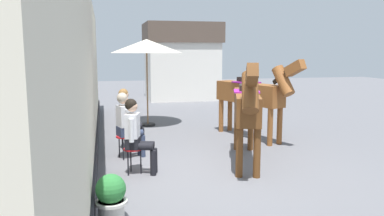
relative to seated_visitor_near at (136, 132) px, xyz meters
The scene contains 10 objects.
ground_plane 3.25m from the seated_visitor_near, 58.59° to the left, with size 40.00×40.00×0.00m, color slate.
pub_facade_wall 1.68m from the seated_visitor_near, 126.95° to the left, with size 0.34×14.00×3.40m.
distant_cottage 11.30m from the seated_visitor_near, 74.29° to the left, with size 3.40×2.60×3.50m.
seated_visitor_near is the anchor object (origin of this frame).
seated_visitor_middle 1.11m from the seated_visitor_near, 95.20° to the left, with size 0.61×0.48×1.39m.
seated_visitor_far 1.95m from the seated_visitor_near, 90.86° to the left, with size 0.61×0.49×1.39m.
saddled_horse_near 2.22m from the seated_visitor_near, ahead, with size 1.21×2.89×2.06m.
saddled_horse_far 3.89m from the seated_visitor_near, 35.92° to the left, with size 1.26×2.87×2.06m.
flower_planter_near 2.05m from the seated_visitor_near, 104.55° to the right, with size 0.43×0.43×0.64m.
cafe_parasol 4.90m from the seated_visitor_near, 80.98° to the left, with size 2.10×2.10×2.58m.
Camera 1 is at (-2.20, -6.60, 2.23)m, focal length 36.11 mm.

